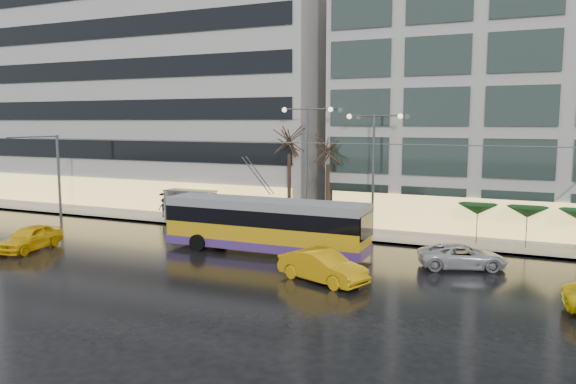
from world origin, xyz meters
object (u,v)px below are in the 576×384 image
Objects in this scene: bus_shelter at (188,198)px; taxi_a at (30,238)px; trolleybus at (265,227)px; street_lamp_near at (307,151)px.

taxi_a is (-3.47, -12.57, -1.16)m from bus_shelter.
trolleybus is 15.07m from taxi_a.
bus_shelter reaches higher than taxi_a.
bus_shelter is at bearing -179.37° from street_lamp_near.
taxi_a is at bearing -158.46° from trolleybus.
trolleybus is 2.78× the size of taxi_a.
trolleybus reaches higher than taxi_a.
street_lamp_near is (-0.14, 7.16, 4.36)m from trolleybus.
trolleybus is 1.45× the size of street_lamp_near.
street_lamp_near is 19.49m from taxi_a.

